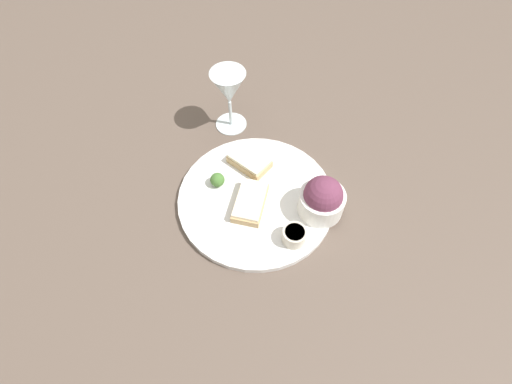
# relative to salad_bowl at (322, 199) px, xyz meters

# --- Properties ---
(ground_plane) EXTENTS (4.00, 4.00, 0.00)m
(ground_plane) POSITION_rel_salad_bowl_xyz_m (-0.07, -0.12, -0.06)
(ground_plane) COLOR brown
(dinner_plate) EXTENTS (0.34, 0.34, 0.01)m
(dinner_plate) POSITION_rel_salad_bowl_xyz_m (-0.07, -0.12, -0.05)
(dinner_plate) COLOR white
(dinner_plate) RESTS_ON ground_plane
(salad_bowl) EXTENTS (0.10, 0.10, 0.10)m
(salad_bowl) POSITION_rel_salad_bowl_xyz_m (0.00, 0.00, 0.00)
(salad_bowl) COLOR white
(salad_bowl) RESTS_ON dinner_plate
(sauce_ramekin) EXTENTS (0.05, 0.05, 0.03)m
(sauce_ramekin) POSITION_rel_salad_bowl_xyz_m (0.05, -0.08, -0.02)
(sauce_ramekin) COLOR beige
(sauce_ramekin) RESTS_ON dinner_plate
(cheese_toast_near) EXTENTS (0.12, 0.10, 0.03)m
(cheese_toast_near) POSITION_rel_salad_bowl_xyz_m (-0.05, -0.14, -0.03)
(cheese_toast_near) COLOR tan
(cheese_toast_near) RESTS_ON dinner_plate
(cheese_toast_far) EXTENTS (0.11, 0.10, 0.03)m
(cheese_toast_far) POSITION_rel_salad_bowl_xyz_m (-0.16, -0.11, -0.03)
(cheese_toast_far) COLOR tan
(cheese_toast_far) RESTS_ON dinner_plate
(wine_glass) EXTENTS (0.08, 0.08, 0.16)m
(wine_glass) POSITION_rel_salad_bowl_xyz_m (-0.30, -0.12, 0.06)
(wine_glass) COLOR silver
(wine_glass) RESTS_ON ground_plane
(garnish) EXTENTS (0.03, 0.03, 0.03)m
(garnish) POSITION_rel_salad_bowl_xyz_m (-0.12, -0.19, -0.03)
(garnish) COLOR #477533
(garnish) RESTS_ON dinner_plate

